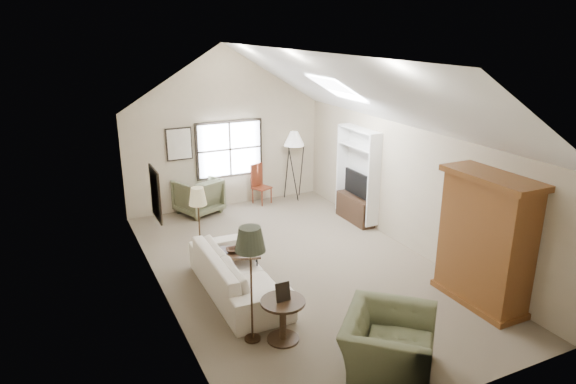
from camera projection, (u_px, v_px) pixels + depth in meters
name	position (u px, v px, depth m)	size (l,w,h in m)	color
room_shell	(298.00, 98.00, 8.74)	(5.01, 8.01, 4.00)	#736752
window	(230.00, 149.00, 12.72)	(1.72, 0.08, 1.42)	black
skylight	(337.00, 88.00, 10.04)	(0.80, 1.20, 0.52)	white
wall_art	(168.00, 167.00, 10.09)	(1.97, 3.71, 0.88)	black
armoire	(485.00, 240.00, 8.24)	(0.60, 1.50, 2.20)	brown
tv_alcove	(358.00, 174.00, 11.71)	(0.32, 1.30, 2.10)	white
media_console	(355.00, 209.00, 11.97)	(0.34, 1.18, 0.60)	#382316
tv_panel	(356.00, 183.00, 11.78)	(0.05, 0.90, 0.55)	black
sofa	(238.00, 272.00, 8.74)	(2.60, 1.01, 0.76)	white
armchair_near	(388.00, 346.00, 6.68)	(1.29, 1.12, 0.84)	#5C6647
armchair_far	(198.00, 196.00, 12.43)	(0.93, 0.96, 0.87)	#5D6043
coffee_table	(233.00, 265.00, 9.29)	(1.01, 0.56, 0.52)	#352515
bowl	(232.00, 250.00, 9.20)	(0.24, 0.24, 0.06)	#3E2419
side_table	(283.00, 320.00, 7.43)	(0.65, 0.65, 0.65)	#3B2918
side_chair	(262.00, 184.00, 13.10)	(0.40, 0.40, 1.02)	maroon
tripod_lamp	(294.00, 165.00, 13.34)	(0.53, 0.53, 1.83)	silver
dark_lamp	(251.00, 284.00, 7.25)	(0.43, 0.43, 1.81)	#282B1E
tan_lamp	(199.00, 228.00, 9.51)	(0.33, 0.33, 1.63)	tan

